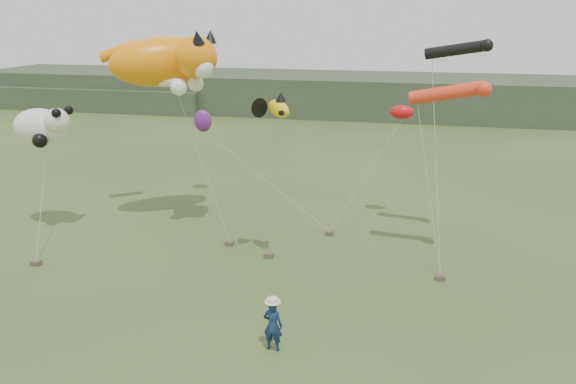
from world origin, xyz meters
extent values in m
plane|color=#385123|center=(0.00, 0.00, 0.00)|extent=(120.00, 120.00, 0.00)
cube|color=#2D3D28|center=(0.00, 45.00, 2.00)|extent=(90.00, 12.00, 4.00)
cube|color=#2D3D28|center=(-30.00, 42.00, 1.25)|extent=(25.00, 8.00, 2.50)
imported|color=navy|center=(1.08, -1.90, 0.86)|extent=(0.66, 0.46, 1.73)
cube|color=brown|center=(-3.01, 5.95, 0.10)|extent=(0.39, 0.31, 0.20)
cube|color=brown|center=(-0.88, 5.00, 0.10)|extent=(0.39, 0.31, 0.20)
cube|color=brown|center=(6.47, 4.41, 0.10)|extent=(0.39, 0.31, 0.20)
cube|color=brown|center=(-10.41, 2.02, 0.10)|extent=(0.39, 0.31, 0.20)
cube|color=brown|center=(1.35, 8.23, 0.10)|extent=(0.39, 0.31, 0.20)
ellipsoid|color=orange|center=(-6.95, 8.49, 8.10)|extent=(5.59, 4.96, 2.55)
sphere|color=orange|center=(-4.82, 7.42, 8.42)|extent=(1.92, 1.92, 1.92)
cone|color=black|center=(-4.50, 6.89, 9.32)|extent=(0.60, 0.73, 0.72)
cone|color=black|center=(-4.29, 7.95, 9.32)|extent=(0.60, 0.69, 0.68)
sphere|color=white|center=(-4.40, 7.10, 7.99)|extent=(0.96, 0.96, 0.96)
ellipsoid|color=white|center=(-6.74, 8.17, 7.25)|extent=(1.88, 0.94, 0.59)
sphere|color=white|center=(-5.46, 6.78, 7.14)|extent=(0.75, 0.75, 0.75)
sphere|color=white|center=(-5.25, 8.27, 7.14)|extent=(0.75, 0.75, 0.75)
cylinder|color=orange|center=(-9.73, 9.34, 8.52)|extent=(1.99, 1.45, 1.16)
ellipsoid|color=yellow|center=(-0.21, 4.33, 6.72)|extent=(1.34, 1.24, 0.86)
cone|color=black|center=(-1.25, 4.59, 6.72)|extent=(0.97, 0.99, 0.78)
cone|color=black|center=(-0.13, 4.33, 7.20)|extent=(0.43, 0.43, 0.35)
cone|color=black|center=(0.05, 3.90, 6.64)|extent=(0.46, 0.49, 0.35)
cone|color=black|center=(0.05, 4.77, 6.64)|extent=(0.46, 0.49, 0.35)
cylinder|color=black|center=(6.60, 8.93, 8.82)|extent=(2.74, 1.06, 0.93)
sphere|color=black|center=(7.79, 8.50, 9.03)|extent=(0.53, 0.53, 0.53)
cylinder|color=#F2371C|center=(6.25, 6.63, 7.24)|extent=(3.11, 1.06, 1.15)
sphere|color=#F2371C|center=(7.60, 6.14, 7.48)|extent=(0.60, 0.60, 0.60)
ellipsoid|color=white|center=(-12.34, 6.03, 5.18)|extent=(2.62, 1.75, 1.75)
sphere|color=white|center=(-11.18, 5.74, 5.57)|extent=(1.16, 1.16, 1.16)
sphere|color=black|center=(-10.89, 5.35, 6.00)|extent=(0.43, 0.43, 0.43)
sphere|color=black|center=(-10.79, 6.17, 6.00)|extent=(0.43, 0.43, 0.43)
sphere|color=black|center=(-11.86, 5.25, 4.69)|extent=(0.68, 0.68, 0.68)
sphere|color=black|center=(-13.12, 6.32, 4.79)|extent=(0.68, 0.68, 0.68)
ellipsoid|color=red|center=(4.39, 11.22, 5.65)|extent=(1.18, 0.69, 0.69)
ellipsoid|color=#66227A|center=(-6.91, 13.20, 4.41)|extent=(1.04, 0.70, 1.28)
camera|label=1|loc=(5.02, -17.06, 10.22)|focal=35.00mm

